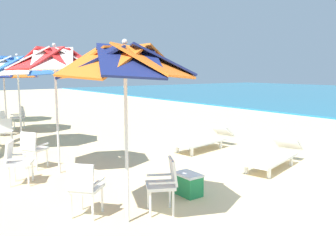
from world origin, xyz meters
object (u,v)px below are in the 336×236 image
Objects in this scene: plastic_chair_0 at (84,186)px; plastic_chair_4 at (4,131)px; beach_umbrella_3 at (3,70)px; cooler_box at (188,184)px; plastic_chair_3 at (33,147)px; sun_lounger_1 at (274,156)px; sun_lounger_2 at (204,140)px; beach_umbrella_1 at (55,61)px; beach_umbrella_2 at (17,67)px; plastic_chair_6 at (19,116)px; beach_umbrella_0 at (125,64)px; plastic_chair_2 at (17,160)px; plastic_chair_1 at (165,182)px.

plastic_chair_4 is (-5.95, 0.08, 0.00)m from plastic_chair_0.
beach_umbrella_3 is 8.94m from cooler_box.
sun_lounger_1 is at bearing 54.06° from plastic_chair_3.
plastic_chair_3 reaches higher than cooler_box.
plastic_chair_4 is at bearing -179.08° from plastic_chair_3.
cooler_box is (2.48, -2.70, -0.08)m from sun_lounger_2.
plastic_chair_4 is at bearing -129.44° from sun_lounger_2.
beach_umbrella_1 reaches higher than beach_umbrella_2.
plastic_chair_4 is at bearing -20.06° from plastic_chair_6.
plastic_chair_0 is 1.00× the size of plastic_chair_4.
beach_umbrella_2 is 4.06m from plastic_chair_6.
plastic_chair_4 is 7.51m from sun_lounger_1.
plastic_chair_6 is at bearing 172.22° from plastic_chair_0.
plastic_chair_3 and plastic_chair_4 have the same top height.
sun_lounger_2 is (-2.26, 4.56, -0.22)m from plastic_chair_0.
beach_umbrella_0 is at bearing -83.29° from sun_lounger_1.
beach_umbrella_1 is at bearing 169.24° from plastic_chair_0.
plastic_chair_2 is (-2.24, -0.44, 0.00)m from plastic_chair_0.
cooler_box is (2.46, 2.31, -0.30)m from plastic_chair_2.
plastic_chair_3 is at bearing 0.92° from plastic_chair_4.
plastic_chair_1 is 9.16m from beach_umbrella_3.
plastic_chair_1 is (0.58, 1.08, 0.00)m from plastic_chair_0.
cooler_box is (0.17, -2.72, -0.08)m from sun_lounger_1.
sun_lounger_2 is (3.36, 4.10, -2.05)m from beach_umbrella_2.
beach_umbrella_1 reaches higher than beach_umbrella_0.
plastic_chair_2 is at bearing -31.10° from plastic_chair_3.
plastic_chair_1 is 1.00× the size of plastic_chair_6.
beach_umbrella_2 is (-2.44, 0.34, 1.83)m from plastic_chair_3.
plastic_chair_0 is 3.18m from plastic_chair_3.
plastic_chair_0 is 4.59m from sun_lounger_1.
plastic_chair_0 is (-0.55, -0.43, -1.81)m from beach_umbrella_0.
beach_umbrella_1 reaches higher than plastic_chair_3.
sun_lounger_2 is at bearing 86.82° from beach_umbrella_1.
beach_umbrella_0 reaches higher than beach_umbrella_3.
beach_umbrella_1 is at bearing 0.18° from beach_umbrella_2.
sun_lounger_2 is (3.69, 4.49, -0.22)m from plastic_chair_4.
beach_umbrella_2 reaches higher than plastic_chair_4.
beach_umbrella_0 is at bearing -55.84° from sun_lounger_2.
beach_umbrella_1 is at bearing -6.66° from plastic_chair_6.
plastic_chair_4 is (-6.50, -0.35, -1.81)m from beach_umbrella_0.
sun_lounger_2 is at bearing 124.16° from beach_umbrella_0.
beach_umbrella_1 is 1.25× the size of sun_lounger_1.
beach_umbrella_3 is at bearing -38.80° from plastic_chair_6.
beach_umbrella_0 is at bearing 17.41° from plastic_chair_2.
sun_lounger_1 is at bearing 96.71° from beach_umbrella_0.
beach_umbrella_0 is 3.06× the size of plastic_chair_3.
plastic_chair_3 is at bearing -152.88° from cooler_box.
beach_umbrella_1 is at bearing -1.58° from beach_umbrella_3.
plastic_chair_2 is 5.01m from sun_lounger_2.
plastic_chair_4 is 1.00× the size of plastic_chair_6.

